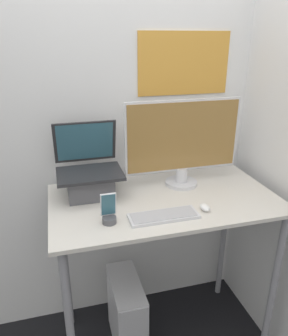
{
  "coord_description": "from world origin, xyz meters",
  "views": [
    {
      "loc": [
        -0.51,
        -1.12,
        1.79
      ],
      "look_at": [
        -0.11,
        0.33,
        1.18
      ],
      "focal_mm": 35.0,
      "sensor_mm": 36.0,
      "label": 1
    }
  ],
  "objects_px": {
    "laptop": "(90,177)",
    "cell_phone": "(109,214)",
    "computer_tower": "(127,314)",
    "keyboard": "(164,216)",
    "monitor": "(183,143)",
    "mouse": "(205,207)"
  },
  "relations": [
    {
      "from": "computer_tower",
      "to": "cell_phone",
      "type": "bearing_deg",
      "value": -119.32
    },
    {
      "from": "keyboard",
      "to": "computer_tower",
      "type": "height_order",
      "value": "keyboard"
    },
    {
      "from": "monitor",
      "to": "computer_tower",
      "type": "height_order",
      "value": "monitor"
    },
    {
      "from": "laptop",
      "to": "computer_tower",
      "type": "xyz_separation_m",
      "value": [
        0.15,
        -0.12,
        -0.87
      ]
    },
    {
      "from": "monitor",
      "to": "computer_tower",
      "type": "bearing_deg",
      "value": -163.02
    },
    {
      "from": "cell_phone",
      "to": "computer_tower",
      "type": "xyz_separation_m",
      "value": [
        0.11,
        0.19,
        -0.81
      ]
    },
    {
      "from": "keyboard",
      "to": "laptop",
      "type": "bearing_deg",
      "value": 132.18
    },
    {
      "from": "mouse",
      "to": "keyboard",
      "type": "bearing_deg",
      "value": -176.82
    },
    {
      "from": "laptop",
      "to": "monitor",
      "type": "distance_m",
      "value": 0.53
    },
    {
      "from": "laptop",
      "to": "cell_phone",
      "type": "distance_m",
      "value": 0.32
    },
    {
      "from": "laptop",
      "to": "cell_phone",
      "type": "xyz_separation_m",
      "value": [
        0.05,
        -0.31,
        -0.06
      ]
    },
    {
      "from": "keyboard",
      "to": "computer_tower",
      "type": "distance_m",
      "value": 0.82
    },
    {
      "from": "laptop",
      "to": "cell_phone",
      "type": "relative_size",
      "value": 2.52
    },
    {
      "from": "monitor",
      "to": "laptop",
      "type": "bearing_deg",
      "value": 179.34
    },
    {
      "from": "cell_phone",
      "to": "computer_tower",
      "type": "bearing_deg",
      "value": 60.68
    },
    {
      "from": "keyboard",
      "to": "monitor",
      "type": "bearing_deg",
      "value": 56.71
    },
    {
      "from": "mouse",
      "to": "computer_tower",
      "type": "height_order",
      "value": "mouse"
    },
    {
      "from": "monitor",
      "to": "cell_phone",
      "type": "bearing_deg",
      "value": -147.13
    },
    {
      "from": "keyboard",
      "to": "mouse",
      "type": "bearing_deg",
      "value": 3.18
    },
    {
      "from": "mouse",
      "to": "cell_phone",
      "type": "relative_size",
      "value": 0.46
    },
    {
      "from": "monitor",
      "to": "mouse",
      "type": "relative_size",
      "value": 9.48
    },
    {
      "from": "keyboard",
      "to": "computer_tower",
      "type": "xyz_separation_m",
      "value": [
        -0.14,
        0.22,
        -0.78
      ]
    }
  ]
}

